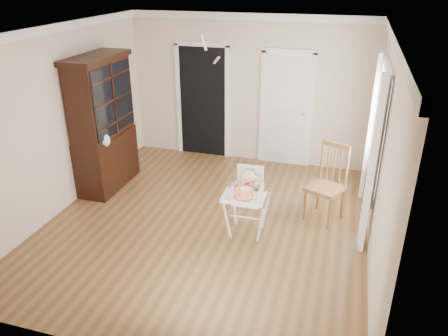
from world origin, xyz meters
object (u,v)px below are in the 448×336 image
(high_chair, at_px, (247,194))
(dining_chair, at_px, (327,185))
(china_cabinet, at_px, (103,124))
(sippy_cup, at_px, (232,188))
(cake, at_px, (243,193))

(high_chair, xyz_separation_m, dining_chair, (1.00, 0.72, -0.07))
(china_cabinet, bearing_deg, sippy_cup, -20.98)
(high_chair, distance_m, sippy_cup, 0.26)
(sippy_cup, relative_size, china_cabinet, 0.07)
(high_chair, bearing_deg, china_cabinet, 161.34)
(sippy_cup, bearing_deg, high_chair, 38.45)
(sippy_cup, xyz_separation_m, china_cabinet, (-2.43, 0.93, 0.35))
(cake, height_order, dining_chair, dining_chair)
(high_chair, bearing_deg, dining_chair, 34.11)
(china_cabinet, xyz_separation_m, dining_chair, (3.60, -0.07, -0.57))
(china_cabinet, bearing_deg, high_chair, -16.99)
(cake, xyz_separation_m, sippy_cup, (-0.17, 0.10, 0.00))
(china_cabinet, height_order, dining_chair, china_cabinet)
(sippy_cup, bearing_deg, cake, -29.69)
(cake, height_order, sippy_cup, sippy_cup)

